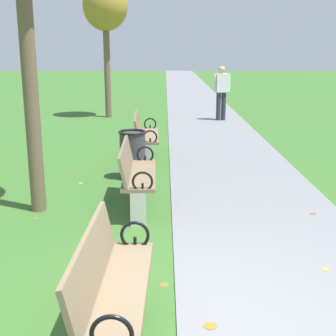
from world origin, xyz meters
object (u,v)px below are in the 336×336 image
(park_bench_1, at_px, (111,287))
(park_bench_3, at_px, (145,135))
(trash_bin, at_px, (133,155))
(park_bench_2, at_px, (136,174))
(tree_3, at_px, (105,8))
(pedestrian_walking, at_px, (221,90))

(park_bench_1, xyz_separation_m, park_bench_3, (0.00, 6.20, 0.00))
(park_bench_3, relative_size, trash_bin, 1.92)
(park_bench_2, xyz_separation_m, trash_bin, (-0.15, 1.49, -0.06))
(tree_3, distance_m, pedestrian_walking, 4.34)
(park_bench_1, bearing_deg, pedestrian_walking, 79.27)
(pedestrian_walking, bearing_deg, park_bench_2, -104.92)
(park_bench_2, height_order, trash_bin, park_bench_2)
(trash_bin, bearing_deg, park_bench_2, -84.36)
(tree_3, height_order, trash_bin, tree_3)
(park_bench_1, bearing_deg, trash_bin, 91.78)
(park_bench_2, relative_size, park_bench_3, 1.00)
(tree_3, bearing_deg, pedestrian_walking, -12.33)
(park_bench_1, xyz_separation_m, trash_bin, (-0.15, 4.73, -0.06))
(park_bench_2, relative_size, trash_bin, 1.91)
(park_bench_2, bearing_deg, park_bench_3, 90.00)
(park_bench_2, relative_size, tree_3, 0.39)
(park_bench_1, distance_m, tree_3, 12.40)
(tree_3, distance_m, trash_bin, 7.92)
(pedestrian_walking, relative_size, trash_bin, 1.93)
(park_bench_3, relative_size, pedestrian_walking, 1.00)
(park_bench_1, distance_m, park_bench_2, 3.24)
(tree_3, relative_size, trash_bin, 4.97)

